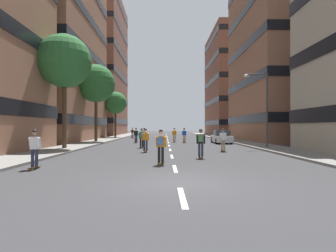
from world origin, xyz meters
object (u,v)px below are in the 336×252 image
skater_2 (174,134)px  skater_5 (161,144)px  streetlamp_right (263,101)px  skater_6 (35,147)px  skater_10 (144,133)px  street_tree_far (64,62)px  skater_8 (132,132)px  skater_3 (223,139)px  skater_4 (201,141)px  skater_7 (142,137)px  parked_car_near (221,137)px  skater_0 (145,139)px  street_tree_near (115,103)px  street_tree_mid (96,84)px  skater_1 (184,134)px  skater_9 (136,134)px

skater_2 → skater_5: 19.99m
streetlamp_right → skater_6: size_ratio=3.65×
skater_10 → skater_5: bearing=-83.6°
skater_2 → skater_5: size_ratio=1.00×
streetlamp_right → skater_10: streetlamp_right is taller
street_tree_far → skater_8: 23.85m
street_tree_far → streetlamp_right: bearing=2.9°
streetlamp_right → skater_3: bearing=-144.9°
streetlamp_right → skater_4: (-6.46, -7.36, -3.12)m
skater_2 → skater_5: same height
skater_4 → skater_10: size_ratio=1.00×
skater_4 → skater_7: (-4.24, 8.00, 0.00)m
street_tree_far → skater_7: 9.09m
skater_6 → skater_7: same height
skater_2 → skater_10: 4.57m
parked_car_near → skater_0: size_ratio=2.47×
skater_10 → street_tree_near: bearing=118.2°
street_tree_near → skater_10: (5.70, -10.65, -4.97)m
street_tree_far → skater_4: size_ratio=5.33×
skater_2 → skater_3: same height
streetlamp_right → skater_4: bearing=-131.3°
street_tree_mid → skater_1: (10.75, -0.93, -6.20)m
street_tree_near → street_tree_mid: bearing=-90.0°
skater_5 → skater_10: (-2.49, 22.30, 0.00)m
skater_7 → street_tree_mid: bearing=125.2°
skater_1 → skater_8: size_ratio=1.00×
skater_0 → skater_8: (-3.95, 25.23, 0.03)m
skater_4 → skater_5: 3.65m
parked_car_near → street_tree_far: 18.41m
street_tree_far → skater_9: 12.50m
street_tree_mid → skater_2: bearing=1.2°
skater_2 → skater_6: (-7.07, -21.24, 0.00)m
street_tree_mid → skater_0: size_ratio=5.28×
skater_2 → skater_9: bearing=-165.8°
street_tree_mid → street_tree_far: street_tree_far is taller
skater_2 → skater_4: size_ratio=1.00×
streetlamp_right → skater_6: 18.72m
skater_0 → skater_9: (-1.96, 11.95, 0.00)m
parked_car_near → streetlamp_right: (2.07, -7.54, 3.44)m
skater_0 → skater_3: (5.93, 0.40, 0.00)m
streetlamp_right → skater_1: size_ratio=3.65×
skater_0 → skater_7: (-0.63, 3.96, 0.03)m
street_tree_near → street_tree_mid: 13.26m
streetlamp_right → skater_7: size_ratio=3.65×
street_tree_mid → skater_9: size_ratio=5.28×
skater_6 → skater_9: 20.22m
skater_5 → skater_7: (-1.87, 10.78, 0.00)m
skater_3 → skater_5: bearing=-123.0°
street_tree_mid → skater_4: bearing=-58.1°
parked_car_near → skater_4: size_ratio=2.47×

